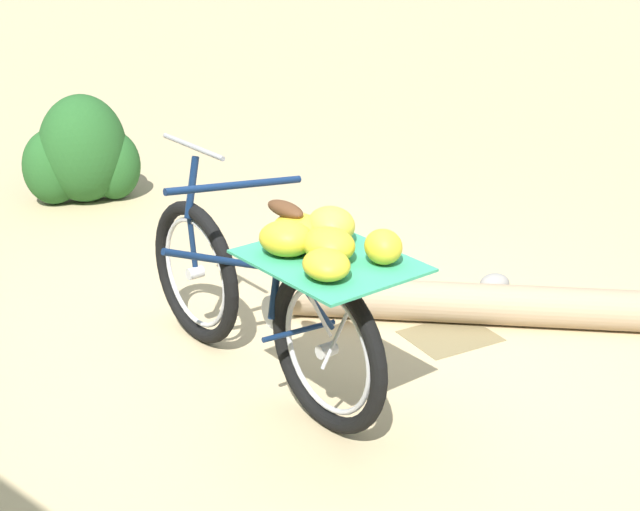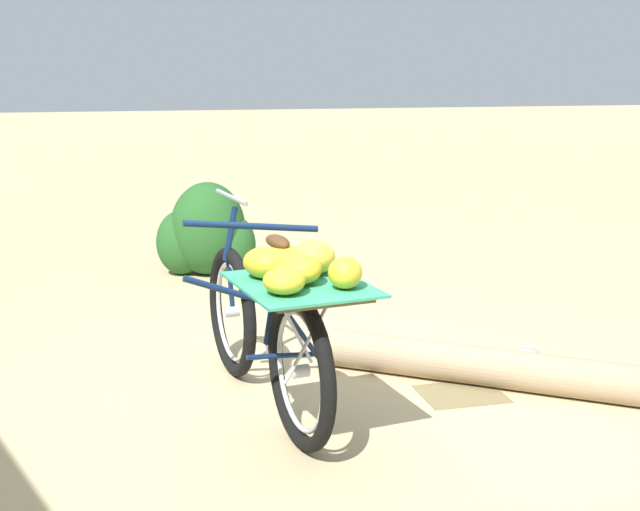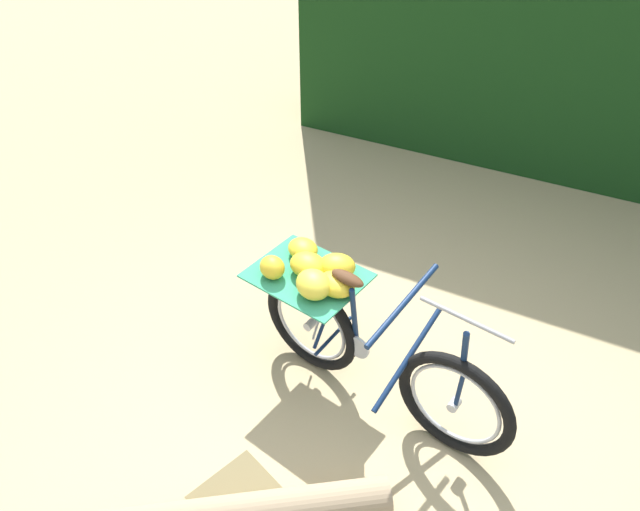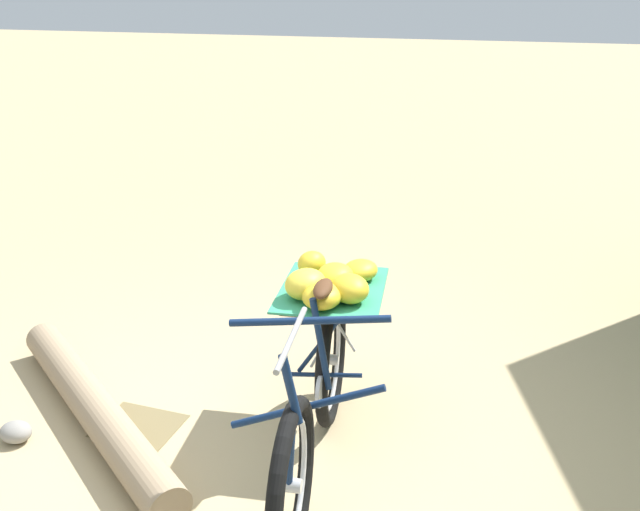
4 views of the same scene
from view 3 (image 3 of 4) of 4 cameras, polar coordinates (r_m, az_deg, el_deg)
ground_plane at (r=3.88m, az=3.47°, el=-14.25°), size 60.00×60.00×0.00m
foliage_hedge at (r=6.26m, az=27.44°, el=20.10°), size 2.90×6.09×3.07m
bicycle at (r=3.57m, az=3.71°, el=-7.56°), size 0.79×1.80×1.03m
leaf_litter_patch at (r=3.56m, az=-8.36°, el=-22.21°), size 0.44×0.36×0.01m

